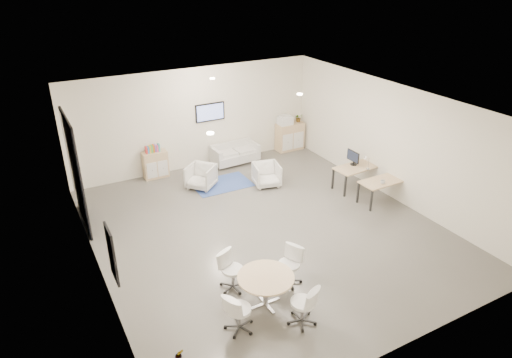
{
  "coord_description": "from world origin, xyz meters",
  "views": [
    {
      "loc": [
        -4.91,
        -8.47,
        6.1
      ],
      "look_at": [
        -0.06,
        0.4,
        1.24
      ],
      "focal_mm": 32.0,
      "sensor_mm": 36.0,
      "label": 1
    }
  ],
  "objects": [
    {
      "name": "glass_door",
      "position": [
        -3.95,
        2.51,
        1.5
      ],
      "size": [
        0.09,
        1.9,
        2.85
      ],
      "color": "black",
      "rests_on": "room_shell"
    },
    {
      "name": "plant_cabinet",
      "position": [
        3.75,
        4.26,
        1.08
      ],
      "size": [
        0.28,
        0.31,
        0.23
      ],
      "primitive_type": "imported",
      "rotation": [
        0.0,
        0.0,
        -0.07
      ],
      "color": "#3F7F3F",
      "rests_on": "sideboard_right"
    },
    {
      "name": "round_table",
      "position": [
        -1.39,
        -2.41,
        0.58
      ],
      "size": [
        1.1,
        1.1,
        0.67
      ],
      "color": "#D4B47F",
      "rests_on": "room_shell"
    },
    {
      "name": "room_shell",
      "position": [
        0.0,
        0.0,
        1.6
      ],
      "size": [
        9.6,
        10.6,
        4.8
      ],
      "color": "#585650",
      "rests_on": "ground"
    },
    {
      "name": "armchair_left",
      "position": [
        -0.52,
        2.95,
        0.39
      ],
      "size": [
        1.02,
        1.02,
        0.77
      ],
      "primitive_type": "imported",
      "rotation": [
        0.0,
        0.0,
        -0.85
      ],
      "color": "silver",
      "rests_on": "room_shell"
    },
    {
      "name": "sideboard_right",
      "position": [
        3.4,
        4.24,
        0.48
      ],
      "size": [
        0.97,
        0.47,
        0.97
      ],
      "color": "#D4B47F",
      "rests_on": "room_shell"
    },
    {
      "name": "armchair_right",
      "position": [
        1.25,
        2.14,
        0.38
      ],
      "size": [
        0.87,
        0.84,
        0.76
      ],
      "primitive_type": "imported",
      "rotation": [
        0.0,
        0.0,
        -0.23
      ],
      "color": "silver",
      "rests_on": "room_shell"
    },
    {
      "name": "meeting_chairs",
      "position": [
        -1.39,
        -2.41,
        0.41
      ],
      "size": [
        2.27,
        2.27,
        0.82
      ],
      "color": "white",
      "rests_on": "room_shell"
    },
    {
      "name": "books",
      "position": [
        -1.51,
        4.28,
        0.95
      ],
      "size": [
        0.44,
        0.14,
        0.22
      ],
      "color": "red",
      "rests_on": "sideboard_left"
    },
    {
      "name": "desk_front",
      "position": [
        3.51,
        -0.29,
        0.59
      ],
      "size": [
        1.27,
        0.65,
        0.66
      ],
      "rotation": [
        0.0,
        0.0,
        0.01
      ],
      "color": "#D4B47F",
      "rests_on": "room_shell"
    },
    {
      "name": "printer",
      "position": [
        3.19,
        4.24,
        1.12
      ],
      "size": [
        0.47,
        0.39,
        0.33
      ],
      "rotation": [
        0.0,
        0.0,
        0.01
      ],
      "color": "white",
      "rests_on": "sideboard_right"
    },
    {
      "name": "desk_rear",
      "position": [
        3.46,
        0.72,
        0.62
      ],
      "size": [
        1.37,
        0.75,
        0.69
      ],
      "rotation": [
        0.0,
        0.0,
        0.07
      ],
      "color": "#D4B47F",
      "rests_on": "room_shell"
    },
    {
      "name": "blue_rug",
      "position": [
        0.1,
        2.84,
        0.01
      ],
      "size": [
        1.72,
        1.15,
        0.01
      ],
      "primitive_type": "cube",
      "rotation": [
        0.0,
        0.0,
        -0.01
      ],
      "color": "navy",
      "rests_on": "room_shell"
    },
    {
      "name": "cup",
      "position": [
        3.37,
        -0.45,
        0.72
      ],
      "size": [
        0.14,
        0.11,
        0.13
      ],
      "primitive_type": "imported",
      "rotation": [
        0.0,
        0.0,
        0.09
      ],
      "color": "white",
      "rests_on": "desk_front"
    },
    {
      "name": "ceiling_spots",
      "position": [
        -0.2,
        0.83,
        3.18
      ],
      "size": [
        3.14,
        4.14,
        0.03
      ],
      "color": "#FFEAC6",
      "rests_on": "room_shell"
    },
    {
      "name": "wall_tv",
      "position": [
        0.5,
        4.46,
        1.75
      ],
      "size": [
        0.98,
        0.06,
        0.58
      ],
      "color": "black",
      "rests_on": "room_shell"
    },
    {
      "name": "plant_floor",
      "position": [
        -3.36,
        -2.94,
        0.06
      ],
      "size": [
        0.24,
        0.31,
        0.12
      ],
      "primitive_type": "imported",
      "rotation": [
        0.0,
        0.0,
        -0.36
      ],
      "color": "#3F7F3F",
      "rests_on": "room_shell"
    },
    {
      "name": "loveseat",
      "position": [
        1.16,
        4.12,
        0.31
      ],
      "size": [
        1.54,
        0.82,
        0.57
      ],
      "rotation": [
        0.0,
        0.0,
        0.05
      ],
      "color": "silver",
      "rests_on": "room_shell"
    },
    {
      "name": "artwork",
      "position": [
        -3.97,
        -1.6,
        1.55
      ],
      "size": [
        0.05,
        0.54,
        1.04
      ],
      "color": "black",
      "rests_on": "room_shell"
    },
    {
      "name": "monitor",
      "position": [
        3.42,
        0.87,
        0.93
      ],
      "size": [
        0.2,
        0.5,
        0.44
      ],
      "color": "black",
      "rests_on": "desk_rear"
    },
    {
      "name": "sideboard_left",
      "position": [
        -1.47,
        4.28,
        0.42
      ],
      "size": [
        0.74,
        0.39,
        0.84
      ],
      "color": "#D4B47F",
      "rests_on": "room_shell"
    }
  ]
}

